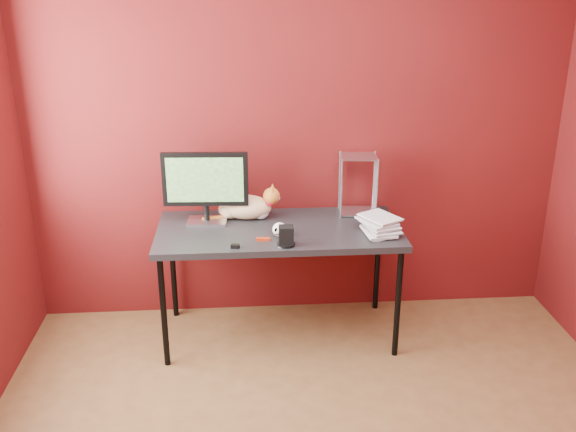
{
  "coord_description": "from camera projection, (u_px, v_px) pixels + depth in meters",
  "views": [
    {
      "loc": [
        -0.37,
        -2.3,
        2.23
      ],
      "look_at": [
        -0.11,
        1.15,
        0.91
      ],
      "focal_mm": 40.0,
      "sensor_mm": 36.0,
      "label": 1
    }
  ],
  "objects": [
    {
      "name": "room",
      "position": [
        339.0,
        191.0,
        2.44
      ],
      "size": [
        3.52,
        3.52,
        2.61
      ],
      "color": "brown",
      "rests_on": "ground"
    },
    {
      "name": "desk",
      "position": [
        279.0,
        236.0,
        3.98
      ],
      "size": [
        1.5,
        0.7,
        0.75
      ],
      "color": "black",
      "rests_on": "ground"
    },
    {
      "name": "monitor",
      "position": [
        205.0,
        184.0,
        3.95
      ],
      "size": [
        0.53,
        0.18,
        0.46
      ],
      "rotation": [
        0.0,
        0.0,
        -0.06
      ],
      "color": "#AFAEB3",
      "rests_on": "desk"
    },
    {
      "name": "cat",
      "position": [
        246.0,
        207.0,
        4.09
      ],
      "size": [
        0.5,
        0.22,
        0.23
      ],
      "rotation": [
        0.0,
        0.0,
        -0.15
      ],
      "color": "orange",
      "rests_on": "desk"
    },
    {
      "name": "skull_mug",
      "position": [
        280.0,
        229.0,
        3.82
      ],
      "size": [
        0.09,
        0.09,
        0.09
      ],
      "rotation": [
        0.0,
        0.0,
        -0.15
      ],
      "color": "white",
      "rests_on": "desk"
    },
    {
      "name": "speaker",
      "position": [
        286.0,
        237.0,
        3.69
      ],
      "size": [
        0.1,
        0.1,
        0.12
      ],
      "rotation": [
        0.0,
        0.0,
        -0.02
      ],
      "color": "black",
      "rests_on": "desk"
    },
    {
      "name": "book_stack",
      "position": [
        371.0,
        140.0,
        3.66
      ],
      "size": [
        0.27,
        0.29,
        1.17
      ],
      "rotation": [
        0.0,
        0.0,
        0.31
      ],
      "color": "beige",
      "rests_on": "desk"
    },
    {
      "name": "wire_rack",
      "position": [
        358.0,
        184.0,
        4.14
      ],
      "size": [
        0.24,
        0.21,
        0.39
      ],
      "rotation": [
        0.0,
        0.0,
        -0.09
      ],
      "color": "#AFAEB3",
      "rests_on": "desk"
    },
    {
      "name": "pocket_knife",
      "position": [
        263.0,
        239.0,
        3.77
      ],
      "size": [
        0.08,
        0.03,
        0.02
      ],
      "primitive_type": "cube",
      "rotation": [
        0.0,
        0.0,
        -0.07
      ],
      "color": "#AF2A0D",
      "rests_on": "desk"
    },
    {
      "name": "black_gadget",
      "position": [
        235.0,
        246.0,
        3.67
      ],
      "size": [
        0.05,
        0.04,
        0.02
      ],
      "primitive_type": "cube",
      "rotation": [
        0.0,
        0.0,
        -0.27
      ],
      "color": "black",
      "rests_on": "desk"
    },
    {
      "name": "washer",
      "position": [
        282.0,
        246.0,
        3.69
      ],
      "size": [
        0.05,
        0.05,
        0.0
      ],
      "primitive_type": "cylinder",
      "color": "#AFAEB3",
      "rests_on": "desk"
    }
  ]
}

